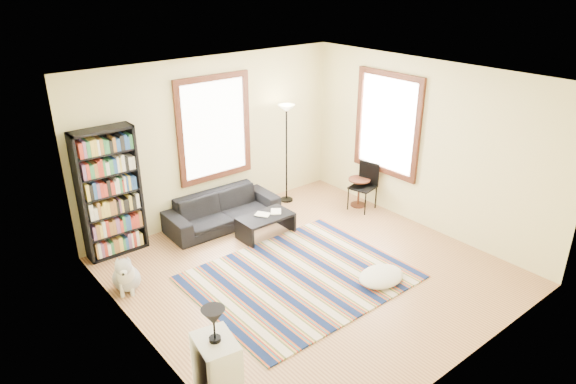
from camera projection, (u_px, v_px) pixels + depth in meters
floor at (309, 274)px, 7.55m from camera, size 5.00×5.00×0.10m
ceiling at (313, 76)px, 6.38m from camera, size 5.00×5.00×0.10m
wall_back at (212, 139)px, 8.77m from camera, size 5.00×0.10×2.80m
wall_front at (480, 259)px, 5.15m from camera, size 5.00×0.10×2.80m
wall_left at (133, 242)px, 5.49m from camera, size 0.10×5.00×2.80m
wall_right at (427, 145)px, 8.44m from camera, size 0.10×5.00×2.80m
window_back at (214, 128)px, 8.63m from camera, size 1.20×0.06×1.60m
window_right at (387, 124)px, 8.88m from camera, size 0.06×1.20×1.60m
rug at (300, 277)px, 7.36m from camera, size 2.93×2.35×0.02m
sofa at (223, 210)px, 8.76m from camera, size 1.97×0.81×0.57m
bookshelf at (110, 193)px, 7.64m from camera, size 0.90×0.30×2.00m
coffee_table at (266, 225)px, 8.46m from camera, size 0.98×0.66×0.36m
book_a at (261, 217)px, 8.33m from camera, size 0.29×0.27×0.02m
book_b at (271, 212)px, 8.51m from camera, size 0.27×0.28×0.02m
floor_cushion at (381, 276)px, 7.24m from camera, size 0.87×0.78×0.18m
floor_lamp at (286, 154)px, 9.43m from camera, size 0.35×0.35×1.86m
side_table at (359, 192)px, 9.49m from camera, size 0.45×0.45×0.54m
folding_chair at (363, 187)px, 9.30m from camera, size 0.50×0.48×0.86m
white_cabinet at (217, 368)px, 5.22m from camera, size 0.46×0.56×0.70m
table_lamp at (214, 325)px, 5.00m from camera, size 0.25×0.25×0.38m
dog at (125, 271)px, 6.99m from camera, size 0.61×0.70×0.58m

